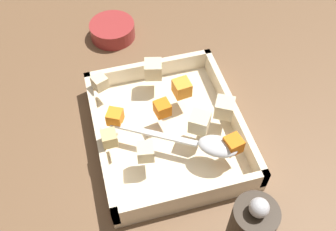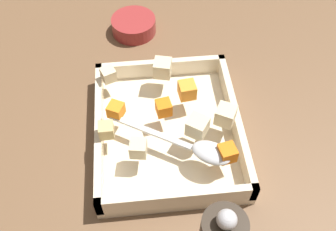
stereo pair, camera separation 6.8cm
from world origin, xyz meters
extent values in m
plane|color=brown|center=(0.00, 0.00, 0.00)|extent=(4.00, 4.00, 0.00)
cube|color=beige|center=(-0.01, -0.01, 0.01)|extent=(0.30, 0.26, 0.01)
cube|color=beige|center=(-0.01, -0.13, 0.03)|extent=(0.30, 0.01, 0.04)
cube|color=beige|center=(-0.01, 0.11, 0.03)|extent=(0.30, 0.01, 0.04)
cube|color=beige|center=(-0.16, -0.01, 0.03)|extent=(0.01, 0.26, 0.04)
cube|color=beige|center=(0.13, -0.01, 0.03)|extent=(0.01, 0.26, 0.04)
cube|color=orange|center=(-0.03, -0.02, 0.07)|extent=(0.03, 0.03, 0.03)
cube|color=orange|center=(-0.06, 0.03, 0.07)|extent=(0.03, 0.03, 0.03)
cube|color=orange|center=(-0.03, -0.10, 0.07)|extent=(0.03, 0.03, 0.03)
cube|color=orange|center=(0.07, 0.08, 0.07)|extent=(0.03, 0.03, 0.03)
cube|color=tan|center=(0.01, -0.12, 0.07)|extent=(0.03, 0.03, 0.03)
cube|color=beige|center=(-0.12, -0.01, 0.07)|extent=(0.04, 0.04, 0.03)
cube|color=beige|center=(0.02, 0.04, 0.07)|extent=(0.04, 0.04, 0.03)
cube|color=beige|center=(0.00, 0.09, 0.07)|extent=(0.04, 0.04, 0.03)
cube|color=beige|center=(0.05, -0.07, 0.07)|extent=(0.03, 0.03, 0.03)
cube|color=beige|center=(-0.12, -0.11, 0.07)|extent=(0.03, 0.03, 0.03)
ellipsoid|color=silver|center=(0.07, 0.05, 0.06)|extent=(0.07, 0.08, 0.02)
cube|color=silver|center=(0.01, -0.04, 0.06)|extent=(0.09, 0.14, 0.01)
sphere|color=#B7B7BC|center=(0.23, 0.03, 0.18)|extent=(0.02, 0.02, 0.02)
cylinder|color=maroon|center=(-0.32, -0.06, 0.02)|extent=(0.10, 0.10, 0.04)
camera|label=1|loc=(0.38, -0.12, 0.60)|focal=41.52mm
camera|label=2|loc=(0.39, -0.05, 0.60)|focal=41.52mm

